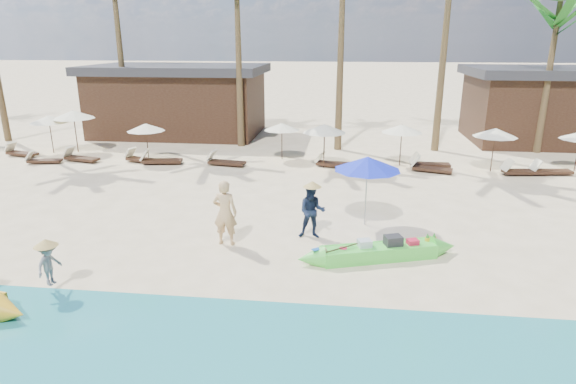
# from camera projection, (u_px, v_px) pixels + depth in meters

# --- Properties ---
(ground) EXTENTS (240.00, 240.00, 0.00)m
(ground) POSITION_uv_depth(u_px,v_px,m) (253.00, 255.00, 13.67)
(ground) COLOR beige
(ground) RESTS_ON ground
(wet_sand_strip) EXTENTS (240.00, 4.50, 0.01)m
(wet_sand_strip) POSITION_uv_depth(u_px,v_px,m) (203.00, 369.00, 8.94)
(wet_sand_strip) COLOR tan
(wet_sand_strip) RESTS_ON ground
(green_canoe) EXTENTS (5.01, 1.91, 0.66)m
(green_canoe) POSITION_uv_depth(u_px,v_px,m) (379.00, 251.00, 13.35)
(green_canoe) COLOR #48D540
(green_canoe) RESTS_ON ground
(tourist) EXTENTS (0.74, 0.51, 1.98)m
(tourist) POSITION_uv_depth(u_px,v_px,m) (225.00, 213.00, 14.10)
(tourist) COLOR tan
(tourist) RESTS_ON ground
(vendor_green) EXTENTS (0.84, 0.67, 1.69)m
(vendor_green) POSITION_uv_depth(u_px,v_px,m) (312.00, 212.00, 14.61)
(vendor_green) COLOR #141E37
(vendor_green) RESTS_ON ground
(vendor_yellow) EXTENTS (0.53, 0.76, 1.07)m
(vendor_yellow) POSITION_uv_depth(u_px,v_px,m) (49.00, 264.00, 11.50)
(vendor_yellow) COLOR gray
(vendor_yellow) RESTS_ON ground
(blue_umbrella) EXTENTS (2.14, 2.14, 2.30)m
(blue_umbrella) POSITION_uv_depth(u_px,v_px,m) (368.00, 163.00, 15.27)
(blue_umbrella) COLOR #99999E
(blue_umbrella) RESTS_ON ground
(resort_parasol_2) EXTENTS (1.95, 1.95, 2.01)m
(resort_parasol_2) POSITION_uv_depth(u_px,v_px,m) (49.00, 119.00, 25.28)
(resort_parasol_2) COLOR #382517
(resort_parasol_2) RESTS_ON ground
(lounger_2_left) EXTENTS (1.91, 0.98, 0.62)m
(lounger_2_left) POSITION_uv_depth(u_px,v_px,m) (20.00, 152.00, 25.06)
(lounger_2_left) COLOR #382517
(lounger_2_left) RESTS_ON ground
(resort_parasol_3) EXTENTS (2.19, 2.19, 2.25)m
(resort_parasol_3) POSITION_uv_depth(u_px,v_px,m) (73.00, 114.00, 25.46)
(resort_parasol_3) COLOR #382517
(resort_parasol_3) RESTS_ON ground
(lounger_3_left) EXTENTS (1.72, 0.78, 0.56)m
(lounger_3_left) POSITION_uv_depth(u_px,v_px,m) (42.00, 160.00, 23.58)
(lounger_3_left) COLOR #382517
(lounger_3_left) RESTS_ON ground
(lounger_3_right) EXTENTS (1.95, 1.00, 0.64)m
(lounger_3_right) POSITION_uv_depth(u_px,v_px,m) (80.00, 157.00, 23.98)
(lounger_3_right) COLOR #382517
(lounger_3_right) RESTS_ON ground
(resort_parasol_4) EXTENTS (1.85, 1.85, 1.90)m
(resort_parasol_4) POSITION_uv_depth(u_px,v_px,m) (146.00, 127.00, 23.54)
(resort_parasol_4) COLOR #382517
(resort_parasol_4) RESTS_ON ground
(lounger_4_left) EXTENTS (1.89, 1.07, 0.61)m
(lounger_4_left) POSITION_uv_depth(u_px,v_px,m) (141.00, 158.00, 23.80)
(lounger_4_left) COLOR #382517
(lounger_4_left) RESTS_ON ground
(lounger_4_right) EXTENTS (2.05, 0.90, 0.67)m
(lounger_4_right) POSITION_uv_depth(u_px,v_px,m) (159.00, 160.00, 23.45)
(lounger_4_right) COLOR #382517
(lounger_4_right) RESTS_ON ground
(resort_parasol_5) EXTENTS (1.79, 1.79, 1.84)m
(resort_parasol_5) POSITION_uv_depth(u_px,v_px,m) (282.00, 127.00, 24.04)
(resort_parasol_5) COLOR #382517
(resort_parasol_5) RESTS_ON ground
(lounger_5_left) EXTENTS (1.96, 0.89, 0.64)m
(lounger_5_left) POSITION_uv_depth(u_px,v_px,m) (224.00, 161.00, 23.20)
(lounger_5_left) COLOR #382517
(lounger_5_left) RESTS_ON ground
(resort_parasol_6) EXTENTS (2.03, 2.03, 2.09)m
(resort_parasol_6) POSITION_uv_depth(u_px,v_px,m) (324.00, 128.00, 22.30)
(resort_parasol_6) COLOR #382517
(resort_parasol_6) RESTS_ON ground
(lounger_6_left) EXTENTS (1.91, 0.87, 0.63)m
(lounger_6_left) POSITION_uv_depth(u_px,v_px,m) (334.00, 162.00, 23.00)
(lounger_6_left) COLOR #382517
(lounger_6_left) RESTS_ON ground
(lounger_6_right) EXTENTS (1.76, 1.00, 0.57)m
(lounger_6_right) POSITION_uv_depth(u_px,v_px,m) (331.00, 163.00, 22.93)
(lounger_6_right) COLOR #382517
(lounger_6_right) RESTS_ON ground
(resort_parasol_7) EXTENTS (1.94, 1.94, 2.00)m
(resort_parasol_7) POSITION_uv_depth(u_px,v_px,m) (402.00, 129.00, 22.75)
(resort_parasol_7) COLOR #382517
(resort_parasol_7) RESTS_ON ground
(lounger_7_left) EXTENTS (1.92, 1.06, 0.62)m
(lounger_7_left) POSITION_uv_depth(u_px,v_px,m) (429.00, 168.00, 22.07)
(lounger_7_left) COLOR #382517
(lounger_7_left) RESTS_ON ground
(lounger_7_right) EXTENTS (1.88, 0.58, 0.64)m
(lounger_7_right) POSITION_uv_depth(u_px,v_px,m) (428.00, 163.00, 22.82)
(lounger_7_right) COLOR #382517
(lounger_7_right) RESTS_ON ground
(resort_parasol_8) EXTENTS (1.96, 1.96, 2.01)m
(resort_parasol_8) POSITION_uv_depth(u_px,v_px,m) (495.00, 133.00, 21.70)
(resort_parasol_8) COLOR #382517
(resort_parasol_8) RESTS_ON ground
(lounger_8_left) EXTENTS (1.99, 0.83, 0.66)m
(lounger_8_left) POSITION_uv_depth(u_px,v_px,m) (521.00, 170.00, 21.56)
(lounger_8_left) COLOR #382517
(lounger_8_left) RESTS_ON ground
(lounger_9_left) EXTENTS (1.88, 0.76, 0.62)m
(lounger_9_left) POSITION_uv_depth(u_px,v_px,m) (549.00, 170.00, 21.63)
(lounger_9_left) COLOR #382517
(lounger_9_left) RESTS_ON ground
(palm_6) EXTENTS (2.08, 2.08, 8.51)m
(palm_6) POSITION_uv_depth(u_px,v_px,m) (559.00, 13.00, 23.84)
(palm_6) COLOR brown
(palm_6) RESTS_ON ground
(pavilion_west) EXTENTS (10.80, 6.60, 4.30)m
(pavilion_west) POSITION_uv_depth(u_px,v_px,m) (179.00, 99.00, 30.45)
(pavilion_west) COLOR #382517
(pavilion_west) RESTS_ON ground
(pavilion_east) EXTENTS (8.80, 6.60, 4.30)m
(pavilion_east) POSITION_uv_depth(u_px,v_px,m) (544.00, 105.00, 28.01)
(pavilion_east) COLOR #382517
(pavilion_east) RESTS_ON ground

